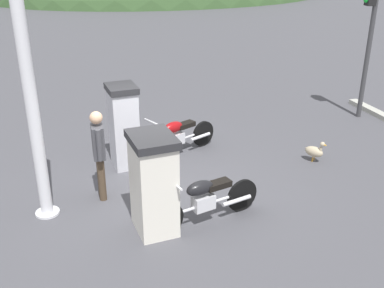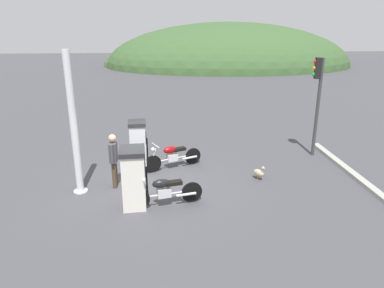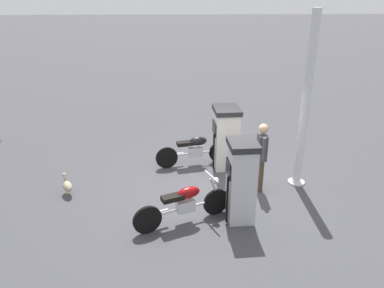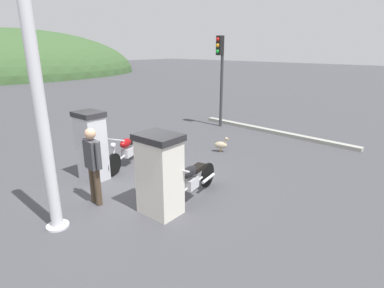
{
  "view_description": "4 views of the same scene",
  "coord_description": "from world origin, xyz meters",
  "px_view_note": "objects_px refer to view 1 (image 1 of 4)",
  "views": [
    {
      "loc": [
        -1.75,
        -7.28,
        4.18
      ],
      "look_at": [
        0.63,
        -0.14,
        0.9
      ],
      "focal_mm": 42.73,
      "sensor_mm": 36.0,
      "label": 1
    },
    {
      "loc": [
        0.36,
        -9.79,
        4.54
      ],
      "look_at": [
        1.33,
        0.18,
        1.23
      ],
      "focal_mm": 32.95,
      "sensor_mm": 36.0,
      "label": 2
    },
    {
      "loc": [
        0.89,
        7.74,
        4.42
      ],
      "look_at": [
        0.58,
        0.14,
        1.21
      ],
      "focal_mm": 35.12,
      "sensor_mm": 36.0,
      "label": 3
    },
    {
      "loc": [
        -3.97,
        -5.34,
        3.14
      ],
      "look_at": [
        1.45,
        -0.43,
        0.84
      ],
      "focal_mm": 28.8,
      "sensor_mm": 36.0,
      "label": 4
    }
  ],
  "objects_px": {
    "fuel_pump_far": "(124,126)",
    "motorcycle_far_pump": "(176,136)",
    "motorcycle_near_pump": "(204,198)",
    "attendant_person": "(99,150)",
    "wandering_duck": "(315,151)",
    "fuel_pump_near": "(154,183)",
    "roadside_traffic_light": "(370,23)",
    "canopy_support_pole": "(32,105)"
  },
  "relations": [
    {
      "from": "roadside_traffic_light",
      "to": "canopy_support_pole",
      "type": "xyz_separation_m",
      "value": [
        -7.96,
        -2.38,
        -0.51
      ]
    },
    {
      "from": "motorcycle_near_pump",
      "to": "attendant_person",
      "type": "bearing_deg",
      "value": 136.32
    },
    {
      "from": "motorcycle_far_pump",
      "to": "wandering_duck",
      "type": "bearing_deg",
      "value": -24.4
    },
    {
      "from": "attendant_person",
      "to": "wandering_duck",
      "type": "height_order",
      "value": "attendant_person"
    },
    {
      "from": "fuel_pump_near",
      "to": "wandering_duck",
      "type": "bearing_deg",
      "value": 19.79
    },
    {
      "from": "fuel_pump_far",
      "to": "canopy_support_pole",
      "type": "distance_m",
      "value": 2.42
    },
    {
      "from": "fuel_pump_far",
      "to": "motorcycle_near_pump",
      "type": "height_order",
      "value": "fuel_pump_far"
    },
    {
      "from": "fuel_pump_near",
      "to": "motorcycle_near_pump",
      "type": "height_order",
      "value": "fuel_pump_near"
    },
    {
      "from": "attendant_person",
      "to": "canopy_support_pole",
      "type": "xyz_separation_m",
      "value": [
        -0.97,
        -0.27,
        1.0
      ]
    },
    {
      "from": "attendant_person",
      "to": "wandering_duck",
      "type": "xyz_separation_m",
      "value": [
        4.43,
        0.08,
        -0.7
      ]
    },
    {
      "from": "motorcycle_far_pump",
      "to": "attendant_person",
      "type": "distance_m",
      "value": 2.24
    },
    {
      "from": "roadside_traffic_light",
      "to": "attendant_person",
      "type": "bearing_deg",
      "value": -163.21
    },
    {
      "from": "fuel_pump_near",
      "to": "motorcycle_near_pump",
      "type": "bearing_deg",
      "value": -7.32
    },
    {
      "from": "wandering_duck",
      "to": "roadside_traffic_light",
      "type": "xyz_separation_m",
      "value": [
        2.56,
        2.03,
        2.21
      ]
    },
    {
      "from": "fuel_pump_near",
      "to": "motorcycle_near_pump",
      "type": "xyz_separation_m",
      "value": [
        0.79,
        -0.1,
        -0.36
      ]
    },
    {
      "from": "motorcycle_far_pump",
      "to": "roadside_traffic_light",
      "type": "relative_size",
      "value": 0.54
    },
    {
      "from": "fuel_pump_far",
      "to": "motorcycle_near_pump",
      "type": "bearing_deg",
      "value": -72.66
    },
    {
      "from": "motorcycle_far_pump",
      "to": "wandering_duck",
      "type": "xyz_separation_m",
      "value": [
        2.65,
        -1.2,
        -0.21
      ]
    },
    {
      "from": "motorcycle_far_pump",
      "to": "attendant_person",
      "type": "height_order",
      "value": "attendant_person"
    },
    {
      "from": "fuel_pump_near",
      "to": "canopy_support_pole",
      "type": "bearing_deg",
      "value": 148.16
    },
    {
      "from": "fuel_pump_far",
      "to": "motorcycle_far_pump",
      "type": "distance_m",
      "value": 1.21
    },
    {
      "from": "wandering_duck",
      "to": "canopy_support_pole",
      "type": "xyz_separation_m",
      "value": [
        -5.4,
        -0.35,
        1.7
      ]
    },
    {
      "from": "motorcycle_near_pump",
      "to": "attendant_person",
      "type": "height_order",
      "value": "attendant_person"
    },
    {
      "from": "motorcycle_near_pump",
      "to": "canopy_support_pole",
      "type": "distance_m",
      "value": 3.04
    },
    {
      "from": "roadside_traffic_light",
      "to": "motorcycle_near_pump",
      "type": "bearing_deg",
      "value": -147.81
    },
    {
      "from": "fuel_pump_near",
      "to": "motorcycle_far_pump",
      "type": "distance_m",
      "value": 2.82
    },
    {
      "from": "motorcycle_near_pump",
      "to": "motorcycle_far_pump",
      "type": "xyz_separation_m",
      "value": [
        0.33,
        2.66,
        -0.02
      ]
    },
    {
      "from": "fuel_pump_far",
      "to": "motorcycle_far_pump",
      "type": "height_order",
      "value": "fuel_pump_far"
    },
    {
      "from": "motorcycle_near_pump",
      "to": "canopy_support_pole",
      "type": "xyz_separation_m",
      "value": [
        -2.42,
        1.11,
        1.47
      ]
    },
    {
      "from": "fuel_pump_far",
      "to": "canopy_support_pole",
      "type": "height_order",
      "value": "canopy_support_pole"
    },
    {
      "from": "fuel_pump_far",
      "to": "wandering_duck",
      "type": "xyz_separation_m",
      "value": [
        3.77,
        -1.08,
        -0.63
      ]
    },
    {
      "from": "fuel_pump_far",
      "to": "attendant_person",
      "type": "distance_m",
      "value": 1.33
    },
    {
      "from": "canopy_support_pole",
      "to": "fuel_pump_far",
      "type": "bearing_deg",
      "value": 41.33
    },
    {
      "from": "motorcycle_far_pump",
      "to": "canopy_support_pole",
      "type": "height_order",
      "value": "canopy_support_pole"
    },
    {
      "from": "wandering_duck",
      "to": "attendant_person",
      "type": "bearing_deg",
      "value": -178.98
    },
    {
      "from": "motorcycle_far_pump",
      "to": "attendant_person",
      "type": "bearing_deg",
      "value": -144.23
    },
    {
      "from": "fuel_pump_near",
      "to": "wandering_duck",
      "type": "distance_m",
      "value": 4.05
    },
    {
      "from": "canopy_support_pole",
      "to": "fuel_pump_near",
      "type": "bearing_deg",
      "value": -31.84
    },
    {
      "from": "fuel_pump_far",
      "to": "wandering_duck",
      "type": "bearing_deg",
      "value": -16.02
    },
    {
      "from": "motorcycle_near_pump",
      "to": "motorcycle_far_pump",
      "type": "bearing_deg",
      "value": 82.91
    },
    {
      "from": "fuel_pump_far",
      "to": "roadside_traffic_light",
      "type": "bearing_deg",
      "value": 8.49
    },
    {
      "from": "fuel_pump_near",
      "to": "roadside_traffic_light",
      "type": "relative_size",
      "value": 0.45
    }
  ]
}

